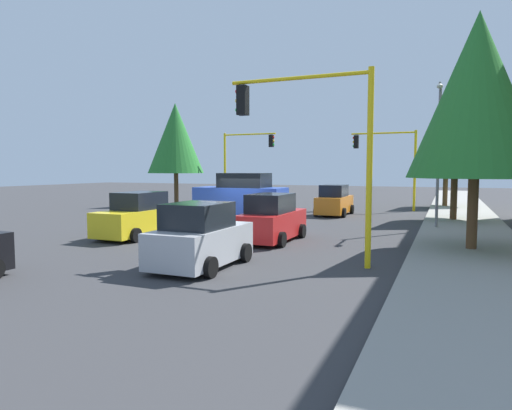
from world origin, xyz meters
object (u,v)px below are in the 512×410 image
at_px(car_silver, 201,238).
at_px(car_yellow, 138,217).
at_px(car_orange, 334,201).
at_px(tree_roadside_mid, 456,130).
at_px(tree_opposite_side, 176,138).
at_px(street_lamp_curbside, 439,140).
at_px(car_red, 272,220).
at_px(tree_roadside_far, 447,143).
at_px(traffic_signal_far_left, 389,154).
at_px(tree_roadside_near, 477,95).
at_px(traffic_signal_far_right, 244,154).
at_px(delivery_van_blue, 241,201).
at_px(traffic_signal_near_left, 313,130).

xyz_separation_m(car_silver, car_yellow, (-4.28, -5.65, 0.00)).
bearing_deg(car_orange, tree_roadside_mid, 81.47).
bearing_deg(car_orange, tree_opposite_side, -101.91).
distance_m(street_lamp_curbside, tree_opposite_side, 21.90).
height_order(tree_opposite_side, car_red, tree_opposite_side).
height_order(tree_roadside_far, car_red, tree_roadside_far).
relative_size(traffic_signal_far_left, tree_roadside_mid, 0.73).
distance_m(tree_roadside_far, tree_roadside_near, 20.03).
bearing_deg(car_yellow, traffic_signal_far_right, -170.71).
bearing_deg(traffic_signal_far_right, street_lamp_curbside, 55.18).
bearing_deg(traffic_signal_far_right, traffic_signal_far_left, 90.00).
bearing_deg(tree_opposite_side, tree_roadside_near, 56.93).
bearing_deg(street_lamp_curbside, tree_opposite_side, -112.55).
height_order(delivery_van_blue, car_orange, delivery_van_blue).
distance_m(car_yellow, car_orange, 13.89).
height_order(tree_roadside_mid, tree_roadside_far, tree_roadside_mid).
relative_size(tree_roadside_near, tree_opposite_side, 1.01).
distance_m(tree_opposite_side, car_orange, 14.97).
xyz_separation_m(traffic_signal_far_left, tree_roadside_near, (16.00, 4.80, 1.50)).
distance_m(traffic_signal_far_right, tree_opposite_side, 5.78).
height_order(traffic_signal_near_left, tree_roadside_mid, tree_roadside_mid).
relative_size(traffic_signal_far_left, tree_opposite_side, 0.68).
bearing_deg(tree_opposite_side, traffic_signal_far_left, 96.83).
height_order(delivery_van_blue, car_silver, delivery_van_blue).
bearing_deg(traffic_signal_far_left, car_yellow, -26.01).
bearing_deg(street_lamp_curbside, tree_roadside_mid, 169.67).
xyz_separation_m(traffic_signal_far_right, tree_roadside_far, (-4.00, 15.24, 0.76)).
bearing_deg(tree_roadside_mid, tree_roadside_far, -177.14).
height_order(traffic_signal_near_left, tree_roadside_near, tree_roadside_near).
bearing_deg(tree_opposite_side, tree_roadside_mid, 79.22).
bearing_deg(delivery_van_blue, traffic_signal_far_left, 152.89).
bearing_deg(tree_roadside_near, tree_opposite_side, -123.07).
bearing_deg(tree_opposite_side, car_orange, 78.09).
bearing_deg(car_red, street_lamp_curbside, 134.06).
xyz_separation_m(traffic_signal_far_right, delivery_van_blue, (12.00, 5.30, -2.91)).
xyz_separation_m(tree_roadside_far, car_yellow, (21.56, -12.37, -4.05)).
distance_m(traffic_signal_far_right, traffic_signal_far_left, 11.44).
bearing_deg(traffic_signal_far_left, car_orange, -29.22).
bearing_deg(car_orange, traffic_signal_far_right, -119.66).
distance_m(traffic_signal_far_left, tree_roadside_far, 5.59).
distance_m(tree_roadside_mid, car_red, 13.21).
relative_size(tree_opposite_side, car_yellow, 2.00).
distance_m(traffic_signal_near_left, tree_roadside_far, 24.30).
bearing_deg(street_lamp_curbside, traffic_signal_far_left, -161.40).
xyz_separation_m(tree_roadside_near, delivery_van_blue, (-4.00, -10.94, -4.26)).
relative_size(tree_roadside_far, tree_opposite_side, 0.90).
distance_m(traffic_signal_near_left, car_red, 5.61).
height_order(tree_roadside_far, tree_roadside_near, tree_roadside_near).
relative_size(tree_roadside_near, car_red, 2.01).
xyz_separation_m(tree_roadside_far, tree_roadside_near, (20.00, 1.00, 0.60)).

